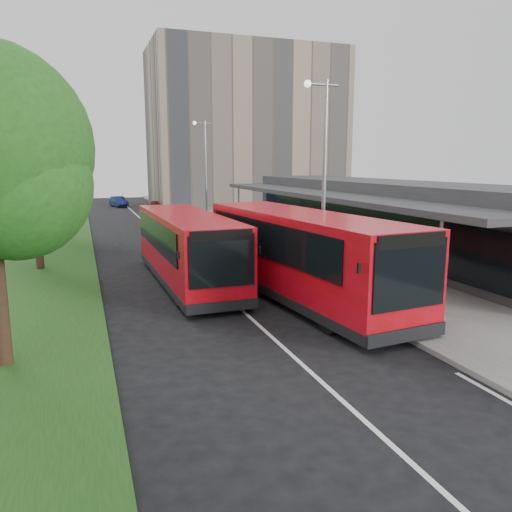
% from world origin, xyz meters
% --- Properties ---
extents(ground, '(120.00, 120.00, 0.00)m').
position_xyz_m(ground, '(0.00, 0.00, 0.00)').
color(ground, black).
rests_on(ground, ground).
extents(pavement, '(5.00, 80.00, 0.15)m').
position_xyz_m(pavement, '(6.00, 20.00, 0.07)').
color(pavement, slate).
rests_on(pavement, ground).
extents(grass_verge, '(5.00, 80.00, 0.10)m').
position_xyz_m(grass_verge, '(-7.00, 20.00, 0.05)').
color(grass_verge, '#1B4817').
rests_on(grass_verge, ground).
extents(lane_centre_line, '(0.12, 70.00, 0.01)m').
position_xyz_m(lane_centre_line, '(0.00, 15.00, 0.01)').
color(lane_centre_line, silver).
rests_on(lane_centre_line, ground).
extents(kerb_dashes, '(0.12, 56.00, 0.01)m').
position_xyz_m(kerb_dashes, '(3.30, 19.00, 0.01)').
color(kerb_dashes, silver).
rests_on(kerb_dashes, ground).
extents(office_block, '(22.00, 12.00, 18.00)m').
position_xyz_m(office_block, '(14.00, 42.00, 9.00)').
color(office_block, gray).
rests_on(office_block, ground).
extents(station_building, '(7.70, 26.00, 4.00)m').
position_xyz_m(station_building, '(10.86, 8.00, 2.04)').
color(station_building, '#29292B').
rests_on(station_building, ground).
extents(tree_mid, '(4.52, 4.52, 7.23)m').
position_xyz_m(tree_mid, '(-7.01, 9.05, 4.67)').
color(tree_mid, black).
rests_on(tree_mid, ground).
extents(tree_far, '(5.26, 5.26, 8.46)m').
position_xyz_m(tree_far, '(-7.01, 21.05, 5.46)').
color(tree_far, black).
rests_on(tree_far, ground).
extents(lamp_post_near, '(1.44, 0.28, 8.00)m').
position_xyz_m(lamp_post_near, '(4.12, 2.00, 4.72)').
color(lamp_post_near, gray).
rests_on(lamp_post_near, pavement).
extents(lamp_post_far, '(1.44, 0.28, 8.00)m').
position_xyz_m(lamp_post_far, '(4.12, 22.00, 4.72)').
color(lamp_post_far, gray).
rests_on(lamp_post_far, pavement).
extents(bus_main, '(4.02, 11.55, 3.21)m').
position_xyz_m(bus_main, '(2.50, 0.30, 1.65)').
color(bus_main, red).
rests_on(bus_main, ground).
extents(bus_second, '(2.86, 10.37, 2.92)m').
position_xyz_m(bus_second, '(-0.96, 4.19, 1.50)').
color(bus_second, red).
rests_on(bus_second, ground).
extents(litter_bin, '(0.59, 0.59, 0.99)m').
position_xyz_m(litter_bin, '(5.56, 9.04, 0.64)').
color(litter_bin, '#3E2819').
rests_on(litter_bin, pavement).
extents(bollard, '(0.17, 0.17, 0.95)m').
position_xyz_m(bollard, '(4.58, 16.91, 0.62)').
color(bollard, '#FFE90D').
rests_on(bollard, pavement).
extents(car_near, '(1.84, 3.48, 1.13)m').
position_xyz_m(car_near, '(2.21, 37.10, 0.56)').
color(car_near, '#4F190B').
rests_on(car_near, ground).
extents(car_far, '(2.05, 3.84, 1.20)m').
position_xyz_m(car_far, '(-0.95, 43.90, 0.60)').
color(car_far, navy).
rests_on(car_far, ground).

